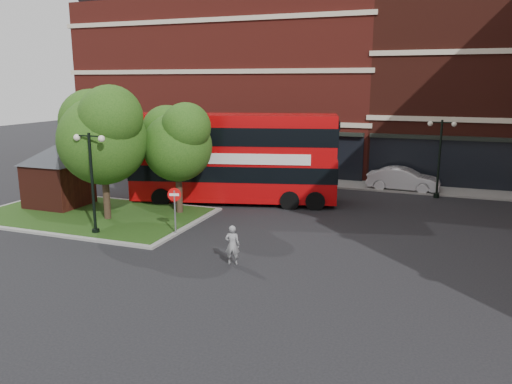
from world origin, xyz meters
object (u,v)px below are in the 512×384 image
at_px(car_silver, 227,172).
at_px(bus, 234,152).
at_px(car_white, 403,179).
at_px(woman, 232,245).

bearing_deg(car_silver, bus, -157.44).
bearing_deg(car_white, woman, 165.90).
bearing_deg(bus, car_white, 22.22).
xyz_separation_m(car_silver, car_white, (12.52, 1.50, 0.03)).
bearing_deg(car_silver, car_white, -88.02).
bearing_deg(car_silver, woman, -160.55).
xyz_separation_m(woman, car_silver, (-7.07, 15.65, -0.07)).
relative_size(woman, car_white, 0.35).
height_order(bus, car_silver, bus).
xyz_separation_m(bus, woman, (4.12, -9.98, -2.29)).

